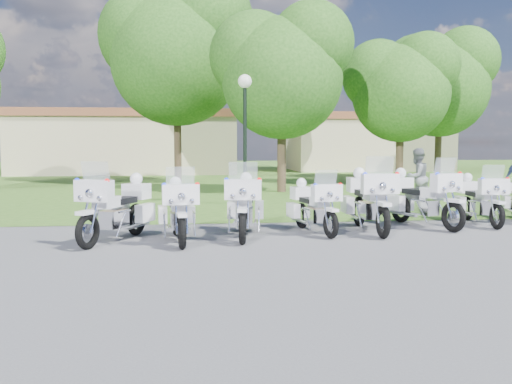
{
  "coord_description": "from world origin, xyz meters",
  "views": [
    {
      "loc": [
        -1.71,
        -11.14,
        2.04
      ],
      "look_at": [
        -0.34,
        1.2,
        0.95
      ],
      "focal_mm": 40.0,
      "sensor_mm": 36.0,
      "label": 1
    }
  ],
  "objects": [
    {
      "name": "ground",
      "position": [
        0.0,
        0.0,
        0.0
      ],
      "size": [
        100.0,
        100.0,
        0.0
      ],
      "primitive_type": "plane",
      "color": "#545459",
      "rests_on": "ground"
    },
    {
      "name": "grass_lawn",
      "position": [
        0.0,
        27.0,
        0.0
      ],
      "size": [
        100.0,
        48.0,
        0.01
      ],
      "primitive_type": "cube",
      "color": "#3A631F",
      "rests_on": "ground"
    },
    {
      "name": "motorcycle_0",
      "position": [
        -3.28,
        0.8,
        0.7
      ],
      "size": [
        1.47,
        2.31,
        1.67
      ],
      "rotation": [
        0.0,
        0.0,
        2.71
      ],
      "color": "black",
      "rests_on": "ground"
    },
    {
      "name": "motorcycle_1",
      "position": [
        -2.02,
        0.63,
        0.66
      ],
      "size": [
        0.9,
        2.34,
        1.57
      ],
      "rotation": [
        0.0,
        0.0,
        3.24
      ],
      "color": "black",
      "rests_on": "ground"
    },
    {
      "name": "motorcycle_2",
      "position": [
        -0.6,
        1.07,
        0.69
      ],
      "size": [
        1.0,
        2.45,
        1.65
      ],
      "rotation": [
        0.0,
        0.0,
        3.01
      ],
      "color": "black",
      "rests_on": "ground"
    },
    {
      "name": "motorcycle_3",
      "position": [
        0.98,
        1.42,
        0.61
      ],
      "size": [
        1.0,
        2.14,
        1.45
      ],
      "rotation": [
        0.0,
        0.0,
        3.36
      ],
      "color": "black",
      "rests_on": "ground"
    },
    {
      "name": "motorcycle_4",
      "position": [
        2.29,
        1.51,
        0.73
      ],
      "size": [
        0.86,
        2.59,
        1.74
      ],
      "rotation": [
        0.0,
        0.0,
        3.13
      ],
      "color": "black",
      "rests_on": "ground"
    },
    {
      "name": "motorcycle_5",
      "position": [
        3.8,
        2.08,
        0.71
      ],
      "size": [
        1.35,
        2.42,
        1.69
      ],
      "rotation": [
        0.0,
        0.0,
        3.48
      ],
      "color": "black",
      "rests_on": "ground"
    },
    {
      "name": "motorcycle_6",
      "position": [
        5.39,
        2.3,
        0.63
      ],
      "size": [
        0.78,
        2.25,
        1.51
      ],
      "rotation": [
        0.0,
        0.0,
        3.1
      ],
      "color": "black",
      "rests_on": "ground"
    },
    {
      "name": "lamp_post",
      "position": [
        -0.04,
        7.17,
        3.16
      ],
      "size": [
        0.44,
        0.44,
        4.19
      ],
      "color": "black",
      "rests_on": "ground"
    },
    {
      "name": "tree_1",
      "position": [
        -2.51,
        17.47,
        6.68
      ],
      "size": [
        7.57,
        6.46,
        10.1
      ],
      "color": "#38281C",
      "rests_on": "ground"
    },
    {
      "name": "tree_2",
      "position": [
        1.86,
        11.98,
        5.08
      ],
      "size": [
        5.76,
        4.91,
        7.68
      ],
      "color": "#38281C",
      "rests_on": "ground"
    },
    {
      "name": "tree_3",
      "position": [
        8.18,
        15.53,
        4.8
      ],
      "size": [
        5.44,
        4.64,
        7.26
      ],
      "color": "#38281C",
      "rests_on": "ground"
    },
    {
      "name": "tree_4",
      "position": [
        11.73,
        19.17,
        5.49
      ],
      "size": [
        6.22,
        5.31,
        8.29
      ],
      "color": "#38281C",
      "rests_on": "ground"
    },
    {
      "name": "building_west",
      "position": [
        -6.0,
        28.0,
        2.07
      ],
      "size": [
        14.56,
        8.32,
        4.1
      ],
      "color": "#C6B98F",
      "rests_on": "ground"
    },
    {
      "name": "building_east",
      "position": [
        11.0,
        30.0,
        2.07
      ],
      "size": [
        11.44,
        7.28,
        4.1
      ],
      "color": "#C6B98F",
      "rests_on": "ground"
    },
    {
      "name": "bystander_b",
      "position": [
        5.33,
        6.15,
        0.92
      ],
      "size": [
        1.12,
        1.03,
        1.84
      ],
      "primitive_type": "imported",
      "rotation": [
        0.0,
        0.0,
        -2.65
      ],
      "color": "slate",
      "rests_on": "ground"
    }
  ]
}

